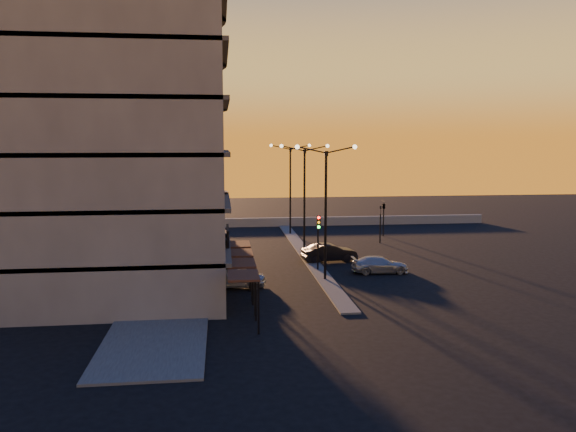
# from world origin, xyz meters

# --- Properties ---
(ground) EXTENTS (120.00, 120.00, 0.00)m
(ground) POSITION_xyz_m (0.00, 0.00, 0.00)
(ground) COLOR black
(ground) RESTS_ON ground
(sidewalk_west) EXTENTS (5.00, 40.00, 0.12)m
(sidewalk_west) POSITION_xyz_m (-10.50, 4.00, 0.06)
(sidewalk_west) COLOR #464543
(sidewalk_west) RESTS_ON ground
(median) EXTENTS (1.20, 36.00, 0.12)m
(median) POSITION_xyz_m (0.00, 10.00, 0.06)
(median) COLOR #464543
(median) RESTS_ON ground
(parapet) EXTENTS (44.00, 0.50, 1.00)m
(parapet) POSITION_xyz_m (2.00, 26.00, 0.50)
(parapet) COLOR slate
(parapet) RESTS_ON ground
(building) EXTENTS (14.35, 17.08, 25.00)m
(building) POSITION_xyz_m (-14.00, 0.03, 11.91)
(building) COLOR #69635D
(building) RESTS_ON ground
(streetlamp_near) EXTENTS (4.32, 0.32, 9.51)m
(streetlamp_near) POSITION_xyz_m (0.00, 0.00, 5.59)
(streetlamp_near) COLOR black
(streetlamp_near) RESTS_ON ground
(streetlamp_mid) EXTENTS (4.32, 0.32, 9.51)m
(streetlamp_mid) POSITION_xyz_m (0.00, 10.00, 5.59)
(streetlamp_mid) COLOR black
(streetlamp_mid) RESTS_ON ground
(streetlamp_far) EXTENTS (4.32, 0.32, 9.51)m
(streetlamp_far) POSITION_xyz_m (0.00, 20.00, 5.59)
(streetlamp_far) COLOR black
(streetlamp_far) RESTS_ON ground
(traffic_light_main) EXTENTS (0.28, 0.44, 4.25)m
(traffic_light_main) POSITION_xyz_m (0.00, 2.87, 2.89)
(traffic_light_main) COLOR black
(traffic_light_main) RESTS_ON ground
(signal_east_a) EXTENTS (0.13, 0.16, 3.60)m
(signal_east_a) POSITION_xyz_m (8.00, 14.00, 1.93)
(signal_east_a) COLOR black
(signal_east_a) RESTS_ON ground
(signal_east_b) EXTENTS (0.42, 1.99, 3.60)m
(signal_east_b) POSITION_xyz_m (9.50, 18.00, 3.10)
(signal_east_b) COLOR black
(signal_east_b) RESTS_ON ground
(car_hatchback) EXTENTS (4.61, 2.18, 1.52)m
(car_hatchback) POSITION_xyz_m (-6.50, -1.16, 0.76)
(car_hatchback) COLOR #B2B5BA
(car_hatchback) RESTS_ON ground
(car_sedan) EXTENTS (4.67, 2.22, 1.48)m
(car_sedan) POSITION_xyz_m (1.50, 6.19, 0.74)
(car_sedan) COLOR black
(car_sedan) RESTS_ON ground
(car_wagon) EXTENTS (4.33, 1.92, 1.24)m
(car_wagon) POSITION_xyz_m (4.50, 1.84, 0.62)
(car_wagon) COLOR #A8ADB0
(car_wagon) RESTS_ON ground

